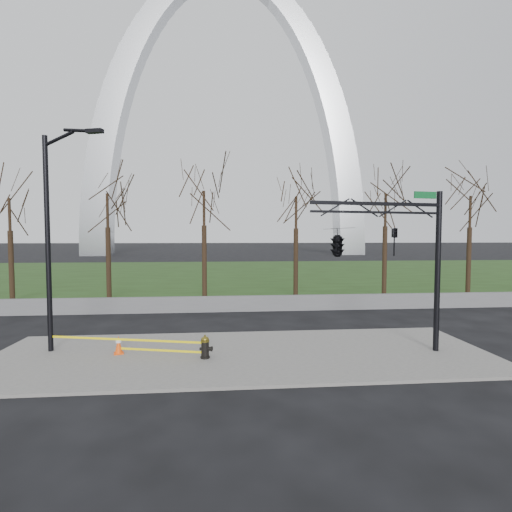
{
  "coord_description": "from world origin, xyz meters",
  "views": [
    {
      "loc": [
        -0.69,
        -13.2,
        4.34
      ],
      "look_at": [
        0.64,
        2.0,
        3.54
      ],
      "focal_mm": 25.81,
      "sensor_mm": 36.0,
      "label": 1
    }
  ],
  "objects": [
    {
      "name": "traffic_cone",
      "position": [
        -4.51,
        0.32,
        0.42
      ],
      "size": [
        0.42,
        0.42,
        0.65
      ],
      "rotation": [
        0.0,
        0.0,
        0.3
      ],
      "color": "#FF500D",
      "rests_on": "sidewalk"
    },
    {
      "name": "tree_row",
      "position": [
        4.34,
        12.0,
        4.14
      ],
      "size": [
        54.68,
        4.0,
        8.27
      ],
      "color": "black",
      "rests_on": "ground"
    },
    {
      "name": "gateway_arch",
      "position": [
        0.0,
        75.0,
        32.5
      ],
      "size": [
        66.0,
        6.0,
        65.0
      ],
      "primitive_type": null,
      "color": "silver",
      "rests_on": "ground"
    },
    {
      "name": "street_light",
      "position": [
        -6.9,
        0.83,
        4.69
      ],
      "size": [
        2.34,
        0.8,
        8.21
      ],
      "rotation": [
        0.0,
        0.0,
        -0.27
      ],
      "color": "black",
      "rests_on": "ground"
    },
    {
      "name": "guardrail",
      "position": [
        0.0,
        8.0,
        0.45
      ],
      "size": [
        60.0,
        0.3,
        0.9
      ],
      "primitive_type": "cube",
      "color": "#59595B",
      "rests_on": "ground"
    },
    {
      "name": "sidewalk",
      "position": [
        0.0,
        0.0,
        0.05
      ],
      "size": [
        18.0,
        6.0,
        0.1
      ],
      "primitive_type": "cube",
      "color": "slate",
      "rests_on": "ground"
    },
    {
      "name": "grass_strip",
      "position": [
        0.0,
        30.0,
        0.03
      ],
      "size": [
        120.0,
        40.0,
        0.06
      ],
      "primitive_type": "cube",
      "color": "#213814",
      "rests_on": "ground"
    },
    {
      "name": "fire_hydrant",
      "position": [
        -1.35,
        -0.44,
        0.48
      ],
      "size": [
        0.51,
        0.34,
        0.82
      ],
      "rotation": [
        0.0,
        0.0,
        -0.34
      ],
      "color": "black",
      "rests_on": "sidewalk"
    },
    {
      "name": "ground",
      "position": [
        0.0,
        0.0,
        0.0
      ],
      "size": [
        500.0,
        500.0,
        0.0
      ],
      "primitive_type": "plane",
      "color": "black",
      "rests_on": "ground"
    },
    {
      "name": "traffic_signal_mast",
      "position": [
        3.97,
        -0.74,
        4.15
      ],
      "size": [
        5.07,
        2.53,
        6.0
      ],
      "rotation": [
        0.0,
        0.0,
        0.13
      ],
      "color": "black",
      "rests_on": "ground"
    },
    {
      "name": "caution_tape",
      "position": [
        -3.78,
        0.12,
        0.52
      ],
      "size": [
        5.76,
        1.33,
        0.42
      ],
      "color": "yellow",
      "rests_on": "ground"
    }
  ]
}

